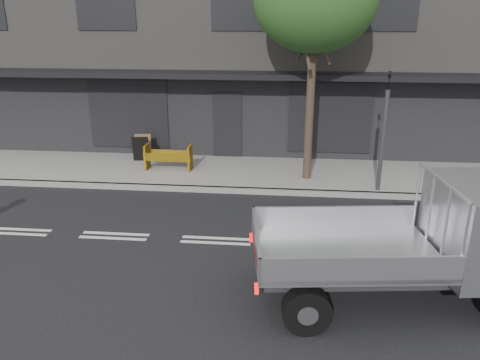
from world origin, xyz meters
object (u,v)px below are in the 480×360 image
at_px(street_tree, 315,0).
at_px(traffic_light_pole, 383,139).
at_px(construction_barrier, 167,159).
at_px(flatbed_ute, 464,233).
at_px(sandwich_board, 141,149).

xyz_separation_m(street_tree, traffic_light_pole, (2.00, -0.85, -3.63)).
bearing_deg(construction_barrier, flatbed_ute, -42.24).
relative_size(traffic_light_pole, construction_barrier, 2.31).
distance_m(construction_barrier, sandwich_board, 1.52).
xyz_separation_m(traffic_light_pole, flatbed_ute, (0.46, -5.20, -0.33)).
xyz_separation_m(street_tree, flatbed_ute, (2.46, -6.05, -3.96)).
xyz_separation_m(traffic_light_pole, sandwich_board, (-7.57, 2.05, -1.06)).
height_order(street_tree, flatbed_ute, street_tree).
bearing_deg(traffic_light_pole, construction_barrier, 170.71).
relative_size(street_tree, construction_barrier, 4.45).
bearing_deg(flatbed_ute, construction_barrier, 130.80).
relative_size(traffic_light_pole, flatbed_ute, 0.67).
distance_m(flatbed_ute, sandwich_board, 10.84).
xyz_separation_m(street_tree, construction_barrier, (-4.42, 0.20, -4.70)).
relative_size(flatbed_ute, construction_barrier, 3.43).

